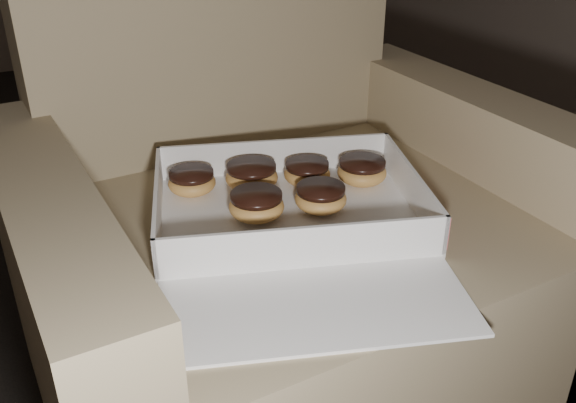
# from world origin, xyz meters

# --- Properties ---
(floor) EXTENTS (4.50, 4.50, 0.00)m
(floor) POSITION_xyz_m (0.00, 0.00, 0.00)
(floor) COLOR black
(floor) RESTS_ON ground
(armchair) EXTENTS (0.87, 0.74, 0.91)m
(armchair) POSITION_xyz_m (0.42, -0.18, 0.29)
(armchair) COLOR #92815D
(armchair) RESTS_ON floor
(bakery_box) EXTENTS (0.55, 0.59, 0.07)m
(bakery_box) POSITION_xyz_m (0.38, -0.29, 0.42)
(bakery_box) COLOR white
(bakery_box) RESTS_ON armchair
(donut_a) EXTENTS (0.08, 0.08, 0.04)m
(donut_a) POSITION_xyz_m (0.45, -0.26, 0.44)
(donut_a) COLOR #E9A151
(donut_a) RESTS_ON bakery_box
(donut_b) EXTENTS (0.09, 0.09, 0.04)m
(donut_b) POSITION_xyz_m (0.35, -0.24, 0.44)
(donut_b) COLOR #E9A151
(donut_b) RESTS_ON bakery_box
(donut_c) EXTENTS (0.09, 0.09, 0.04)m
(donut_c) POSITION_xyz_m (0.38, -0.14, 0.44)
(donut_c) COLOR #E9A151
(donut_c) RESTS_ON bakery_box
(donut_d) EXTENTS (0.08, 0.08, 0.04)m
(donut_d) POSITION_xyz_m (0.47, -0.17, 0.44)
(donut_d) COLOR #E9A151
(donut_d) RESTS_ON bakery_box
(donut_e) EXTENTS (0.08, 0.08, 0.04)m
(donut_e) POSITION_xyz_m (0.29, -0.11, 0.44)
(donut_e) COLOR #E9A151
(donut_e) RESTS_ON bakery_box
(donut_f) EXTENTS (0.09, 0.09, 0.04)m
(donut_f) POSITION_xyz_m (0.56, -0.22, 0.44)
(donut_f) COLOR #E9A151
(donut_f) RESTS_ON bakery_box
(crumb_a) EXTENTS (0.01, 0.01, 0.00)m
(crumb_a) POSITION_xyz_m (0.19, -0.27, 0.42)
(crumb_a) COLOR black
(crumb_a) RESTS_ON bakery_box
(crumb_b) EXTENTS (0.01, 0.01, 0.00)m
(crumb_b) POSITION_xyz_m (0.24, -0.33, 0.42)
(crumb_b) COLOR black
(crumb_b) RESTS_ON bakery_box
(crumb_c) EXTENTS (0.01, 0.01, 0.00)m
(crumb_c) POSITION_xyz_m (0.34, -0.32, 0.42)
(crumb_c) COLOR black
(crumb_c) RESTS_ON bakery_box
(crumb_d) EXTENTS (0.01, 0.01, 0.00)m
(crumb_d) POSITION_xyz_m (0.33, -0.28, 0.42)
(crumb_d) COLOR black
(crumb_d) RESTS_ON bakery_box
(crumb_e) EXTENTS (0.01, 0.01, 0.00)m
(crumb_e) POSITION_xyz_m (0.51, -0.42, 0.42)
(crumb_e) COLOR black
(crumb_e) RESTS_ON bakery_box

